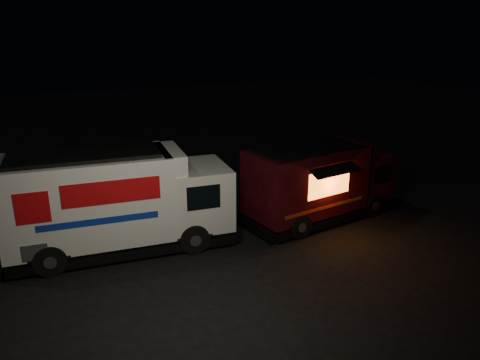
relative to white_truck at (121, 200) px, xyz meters
name	(u,v)px	position (x,y,z in m)	size (l,w,h in m)	color
ground	(214,253)	(2.46, -1.58, -1.63)	(80.00, 80.00, 0.00)	black
white_truck	(121,200)	(0.00, 0.00, 0.00)	(7.20, 2.46, 3.26)	silver
red_truck	(322,181)	(7.17, -0.47, -0.22)	(6.08, 2.24, 2.83)	#3C0B0F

